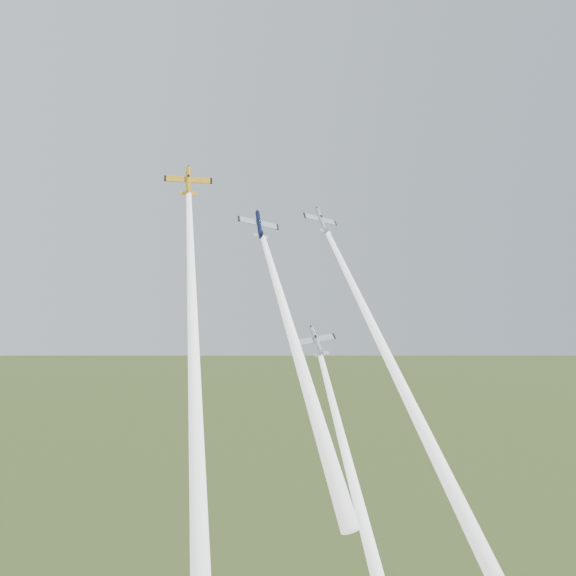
{
  "coord_description": "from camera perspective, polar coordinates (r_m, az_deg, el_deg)",
  "views": [
    {
      "loc": [
        -61.79,
        -118.92,
        91.72
      ],
      "look_at": [
        0.0,
        -6.0,
        92.0
      ],
      "focal_mm": 45.0,
      "sensor_mm": 36.0,
      "label": 1
    }
  ],
  "objects": [
    {
      "name": "smoke_trail_yellow",
      "position": [
        105.01,
        -7.39,
        -7.5
      ],
      "size": [
        18.4,
        47.27,
        62.26
      ],
      "primitive_type": null,
      "rotation": [
        -0.66,
        0.0,
        -0.33
      ],
      "color": "white"
    },
    {
      "name": "plane_navy",
      "position": [
        134.03,
        -2.3,
        5.04
      ],
      "size": [
        9.6,
        6.61,
        8.48
      ],
      "primitive_type": null,
      "rotation": [
        0.91,
        0.17,
        -0.09
      ],
      "color": "#0D133C"
    },
    {
      "name": "smoke_trail_navy",
      "position": [
        116.89,
        1.03,
        -6.09
      ],
      "size": [
        6.02,
        35.8,
        45.06
      ],
      "primitive_type": null,
      "rotation": [
        -0.66,
        0.0,
        -0.09
      ],
      "color": "white"
    },
    {
      "name": "smoke_trail_silver_low",
      "position": [
        113.54,
        6.21,
        -18.69
      ],
      "size": [
        9.97,
        39.91,
        50.71
      ],
      "primitive_type": null,
      "rotation": [
        -0.66,
        0.0,
        -0.18
      ],
      "color": "white"
    },
    {
      "name": "plane_silver_low",
      "position": [
        127.25,
        2.29,
        -4.24
      ],
      "size": [
        7.46,
        6.74,
        7.5
      ],
      "primitive_type": null,
      "rotation": [
        0.91,
        -0.15,
        -0.18
      ],
      "color": "#ACB5BB"
    },
    {
      "name": "plane_silver_right",
      "position": [
        142.25,
        2.67,
        5.33
      ],
      "size": [
        8.53,
        6.5,
        8.09
      ],
      "primitive_type": null,
      "rotation": [
        0.91,
        0.15,
        0.08
      ],
      "color": "silver"
    },
    {
      "name": "smoke_trail_silver_right",
      "position": [
        124.39,
        9.23,
        -8.14
      ],
      "size": [
        6.67,
        46.06,
        58.39
      ],
      "primitive_type": null,
      "rotation": [
        -0.66,
        0.0,
        0.08
      ],
      "color": "white"
    },
    {
      "name": "plane_yellow",
      "position": [
        130.88,
        -7.88,
        8.36
      ],
      "size": [
        10.28,
        8.62,
        7.79
      ],
      "primitive_type": null,
      "rotation": [
        0.91,
        0.03,
        -0.33
      ],
      "color": "#EFA214"
    }
  ]
}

